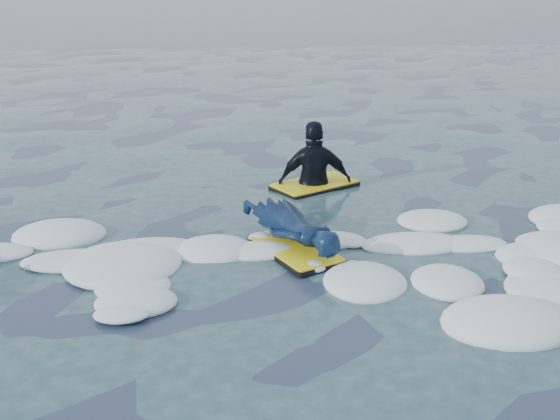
{
  "coord_description": "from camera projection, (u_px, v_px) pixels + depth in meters",
  "views": [
    {
      "loc": [
        0.2,
        -5.9,
        3.17
      ],
      "look_at": [
        0.91,
        1.6,
        0.47
      ],
      "focal_mm": 45.0,
      "sensor_mm": 36.0,
      "label": 1
    }
  ],
  "objects": [
    {
      "name": "ground",
      "position": [
        200.0,
        317.0,
        6.58
      ],
      "size": [
        120.0,
        120.0,
        0.0
      ],
      "primitive_type": "plane",
      "color": "#172339",
      "rests_on": "ground"
    },
    {
      "name": "waiting_rider_unit",
      "position": [
        315.0,
        184.0,
        10.25
      ],
      "size": [
        1.41,
        1.21,
        1.85
      ],
      "rotation": [
        0.0,
        0.0,
        0.53
      ],
      "color": "black",
      "rests_on": "ground"
    },
    {
      "name": "foam_band",
      "position": [
        201.0,
        271.0,
        7.55
      ],
      "size": [
        12.0,
        3.1,
        0.3
      ],
      "primitive_type": null,
      "color": "white",
      "rests_on": "ground"
    },
    {
      "name": "prone_woman_unit",
      "position": [
        294.0,
        229.0,
        8.1
      ],
      "size": [
        1.29,
        1.84,
        0.45
      ],
      "rotation": [
        0.0,
        0.0,
        2.0
      ],
      "color": "black",
      "rests_on": "ground"
    }
  ]
}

